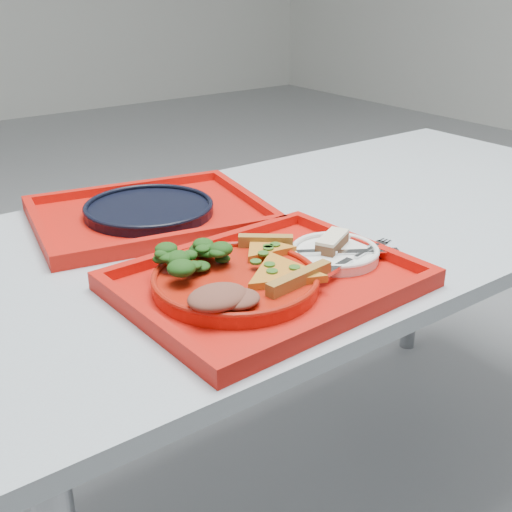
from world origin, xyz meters
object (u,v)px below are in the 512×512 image
object	(u,v)px
dessert_bar	(332,242)
navy_plate	(149,210)
tray_main	(268,284)
dinner_plate	(236,283)
tray_far	(150,217)

from	to	relation	value
dessert_bar	navy_plate	bearing A→B (deg)	85.80
tray_main	dinner_plate	distance (m)	0.06
dinner_plate	navy_plate	xyz separation A→B (m)	(0.05, 0.38, -0.00)
tray_far	navy_plate	world-z (taller)	navy_plate
tray_main	navy_plate	distance (m)	0.39
tray_main	dessert_bar	xyz separation A→B (m)	(0.15, 0.01, 0.03)
dessert_bar	dinner_plate	bearing A→B (deg)	154.20
dinner_plate	dessert_bar	xyz separation A→B (m)	(0.21, 0.00, 0.02)
tray_far	dessert_bar	size ratio (longest dim) A/B	5.14
dinner_plate	tray_main	bearing A→B (deg)	-10.30
navy_plate	tray_far	bearing A→B (deg)	0.00
tray_far	dessert_bar	xyz separation A→B (m)	(0.16, -0.37, 0.03)
tray_main	tray_far	xyz separation A→B (m)	(-0.01, 0.39, 0.00)
tray_far	navy_plate	xyz separation A→B (m)	(0.00, 0.00, 0.01)
navy_plate	tray_main	bearing A→B (deg)	-89.12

